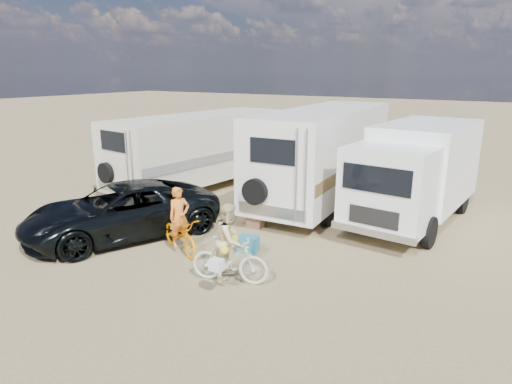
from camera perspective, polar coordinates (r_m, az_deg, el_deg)
The scene contains 11 objects.
ground at distance 10.77m, azimuth -8.22°, elevation -10.55°, with size 140.00×140.00×0.00m, color #927E57.
rv_main at distance 16.30m, azimuth 8.63°, elevation 4.57°, with size 2.52×8.32×3.35m, color silver, non-canonical shape.
rv_left at distance 18.40m, azimuth -7.17°, elevation 5.19°, with size 2.59×8.00×2.93m, color white, non-canonical shape.
box_truck at distance 14.70m, azimuth 19.67°, elevation 2.07°, with size 2.43×6.35×3.05m, color white, non-canonical shape.
dark_suv at distance 13.38m, azimuth -16.87°, elevation -2.33°, with size 2.53×5.49×1.53m, color black.
bike_man at distance 11.99m, azimuth -9.67°, elevation -5.38°, with size 0.63×1.81×0.95m, color orange.
bike_woman at distance 10.16m, azimuth -3.40°, elevation -8.66°, with size 0.51×1.81×1.09m, color beige.
rider_man at distance 11.88m, azimuth -9.74°, elevation -3.95°, with size 0.58×0.38×1.59m, color orange.
rider_woman at distance 10.04m, azimuth -3.43°, elevation -7.06°, with size 0.83×0.65×1.70m, color #D0BA85.
cooler at distance 11.90m, azimuth -1.03°, elevation -6.67°, with size 0.53×0.39×0.43m, color teal.
crate at distance 13.71m, azimuth -0.06°, elevation -3.76°, with size 0.46×0.46×0.37m, color brown.
Camera 1 is at (6.28, -7.40, 4.68)m, focal length 31.25 mm.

